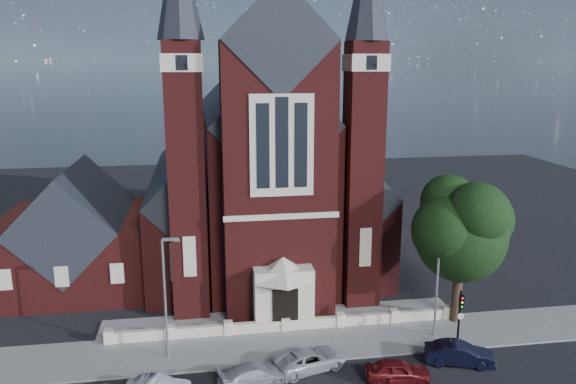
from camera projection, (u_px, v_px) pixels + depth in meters
name	position (u px, v px, depth m)	size (l,w,h in m)	color
ground	(270.00, 285.00, 47.79)	(120.00, 120.00, 0.00)	black
pavement_strip	(290.00, 345.00, 37.69)	(60.00, 5.00, 0.12)	slate
forecourt_paving	(281.00, 319.00, 41.54)	(26.00, 3.00, 0.14)	slate
forecourt_wall	(285.00, 331.00, 39.62)	(24.00, 0.40, 0.90)	beige
church	(259.00, 173.00, 53.56)	(20.01, 34.90, 29.20)	#551816
parish_hall	(77.00, 239.00, 47.29)	(12.00, 12.20, 10.24)	#551816
street_tree	(465.00, 232.00, 39.21)	(6.40, 6.60, 10.70)	black
street_lamp_left	(166.00, 292.00, 34.95)	(1.16, 0.22, 8.09)	gray
street_lamp_right	(439.00, 275.00, 37.72)	(1.16, 0.22, 8.09)	gray
traffic_signal	(460.00, 311.00, 36.81)	(0.28, 0.42, 4.00)	black
car_silver_b	(254.00, 375.00, 32.97)	(1.74, 4.29, 1.25)	#A2A4A9
car_white_suv	(310.00, 359.00, 34.65)	(2.11, 4.58, 1.27)	silver
car_dark_red	(398.00, 371.00, 33.36)	(1.55, 3.86, 1.31)	maroon
car_navy	(460.00, 354.00, 35.16)	(1.49, 4.26, 1.41)	black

